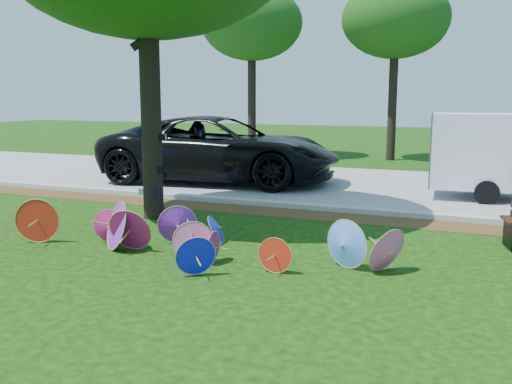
# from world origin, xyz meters

# --- Properties ---
(ground) EXTENTS (90.00, 90.00, 0.00)m
(ground) POSITION_xyz_m (0.00, 0.00, 0.00)
(ground) COLOR black
(ground) RESTS_ON ground
(mulch_strip) EXTENTS (90.00, 1.00, 0.01)m
(mulch_strip) POSITION_xyz_m (0.00, 4.50, 0.01)
(mulch_strip) COLOR #472D16
(mulch_strip) RESTS_ON ground
(curb) EXTENTS (90.00, 0.30, 0.12)m
(curb) POSITION_xyz_m (0.00, 5.20, 0.06)
(curb) COLOR #B7B5AD
(curb) RESTS_ON ground
(street) EXTENTS (90.00, 8.00, 0.01)m
(street) POSITION_xyz_m (0.00, 9.35, 0.01)
(street) COLOR gray
(street) RESTS_ON ground
(parasol_pile) EXTENTS (7.01, 2.48, 0.88)m
(parasol_pile) POSITION_xyz_m (-0.24, 0.53, 0.37)
(parasol_pile) COLOR red
(parasol_pile) RESTS_ON ground
(black_van) EXTENTS (7.72, 4.19, 2.05)m
(black_van) POSITION_xyz_m (-3.37, 8.33, 1.03)
(black_van) COLOR black
(black_van) RESTS_ON ground
(cargo_trailer) EXTENTS (2.86, 1.92, 2.52)m
(cargo_trailer) POSITION_xyz_m (4.38, 8.34, 1.26)
(cargo_trailer) COLOR white
(cargo_trailer) RESTS_ON ground
(bg_trees) EXTENTS (22.24, 6.20, 7.40)m
(bg_trees) POSITION_xyz_m (2.45, 15.91, 5.77)
(bg_trees) COLOR black
(bg_trees) RESTS_ON ground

